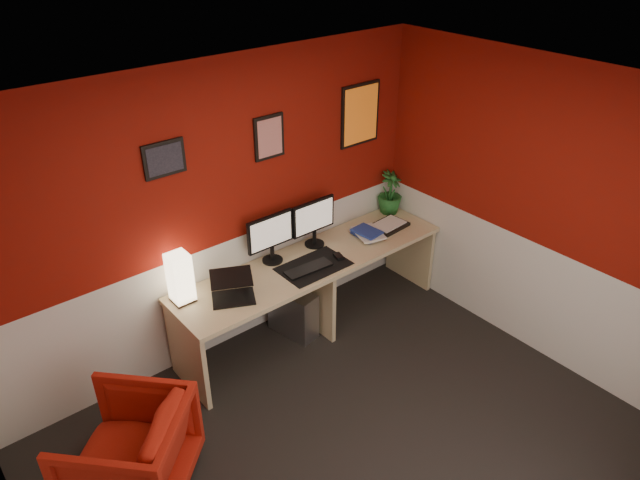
{
  "coord_description": "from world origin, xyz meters",
  "views": [
    {
      "loc": [
        -2.01,
        -1.96,
        3.44
      ],
      "look_at": [
        0.6,
        1.21,
        1.05
      ],
      "focal_mm": 32.77,
      "sensor_mm": 36.0,
      "label": 1
    }
  ],
  "objects": [
    {
      "name": "ceiling",
      "position": [
        0.0,
        0.0,
        2.5
      ],
      "size": [
        4.0,
        3.5,
        0.01
      ],
      "primitive_type": "cube",
      "color": "white",
      "rests_on": "ground"
    },
    {
      "name": "art_right",
      "position": [
        1.5,
        1.74,
        1.78
      ],
      "size": [
        0.44,
        0.02,
        0.56
      ],
      "primitive_type": "cube",
      "color": "orange",
      "rests_on": "wall_back"
    },
    {
      "name": "desk_mat",
      "position": [
        0.62,
        1.32,
        0.73
      ],
      "size": [
        0.6,
        0.38,
        0.01
      ],
      "primitive_type": "cube",
      "color": "black",
      "rests_on": "desk"
    },
    {
      "name": "wainscot_back",
      "position": [
        0.0,
        1.75,
        0.5
      ],
      "size": [
        4.0,
        0.01,
        1.0
      ],
      "primitive_type": "cube",
      "color": "silver",
      "rests_on": "ground"
    },
    {
      "name": "laptop",
      "position": [
        -0.16,
        1.35,
        0.84
      ],
      "size": [
        0.4,
        0.35,
        0.22
      ],
      "primitive_type": "cube",
      "rotation": [
        0.0,
        0.0,
        -0.47
      ],
      "color": "black",
      "rests_on": "desk"
    },
    {
      "name": "book_middle",
      "position": [
        1.22,
        1.42,
        0.77
      ],
      "size": [
        0.31,
        0.37,
        0.02
      ],
      "primitive_type": "imported",
      "rotation": [
        0.0,
        0.0,
        -0.3
      ],
      "color": "silver",
      "rests_on": "book_bottom"
    },
    {
      "name": "pc_tower",
      "position": [
        0.49,
        1.46,
        0.23
      ],
      "size": [
        0.28,
        0.48,
        0.45
      ],
      "primitive_type": "cube",
      "rotation": [
        0.0,
        0.0,
        0.19
      ],
      "color": "#99999E",
      "rests_on": "ground"
    },
    {
      "name": "zen_tray",
      "position": [
        1.62,
        1.4,
        0.74
      ],
      "size": [
        0.37,
        0.28,
        0.03
      ],
      "primitive_type": "cube",
      "rotation": [
        0.0,
        0.0,
        0.08
      ],
      "color": "black",
      "rests_on": "desk"
    },
    {
      "name": "wainscot_right",
      "position": [
        2.0,
        0.0,
        0.5
      ],
      "size": [
        0.01,
        3.5,
        1.0
      ],
      "primitive_type": "cube",
      "color": "silver",
      "rests_on": "ground"
    },
    {
      "name": "ground",
      "position": [
        0.0,
        0.0,
        0.0
      ],
      "size": [
        4.0,
        3.5,
        0.01
      ],
      "primitive_type": "cube",
      "color": "black",
      "rests_on": "ground"
    },
    {
      "name": "shoji_lamp",
      "position": [
        -0.48,
        1.58,
        0.93
      ],
      "size": [
        0.16,
        0.16,
        0.4
      ],
      "primitive_type": "cube",
      "color": "#FFE5B2",
      "rests_on": "desk"
    },
    {
      "name": "keyboard",
      "position": [
        0.55,
        1.3,
        0.74
      ],
      "size": [
        0.43,
        0.17,
        0.02
      ],
      "primitive_type": "cube",
      "rotation": [
        0.0,
        0.0,
        -0.07
      ],
      "color": "black",
      "rests_on": "desk_mat"
    },
    {
      "name": "art_center",
      "position": [
        0.51,
        1.74,
        1.8
      ],
      "size": [
        0.28,
        0.02,
        0.36
      ],
      "primitive_type": "cube",
      "color": "red",
      "rests_on": "wall_back"
    },
    {
      "name": "wall_right",
      "position": [
        2.0,
        0.0,
        1.25
      ],
      "size": [
        0.01,
        3.5,
        2.5
      ],
      "primitive_type": "cube",
      "color": "maroon",
      "rests_on": "ground"
    },
    {
      "name": "potted_plant",
      "position": [
        1.84,
        1.62,
        0.94
      ],
      "size": [
        0.29,
        0.29,
        0.43
      ],
      "primitive_type": "imported",
      "rotation": [
        0.0,
        0.0,
        0.22
      ],
      "color": "#19591E",
      "rests_on": "desk"
    },
    {
      "name": "monitor_left",
      "position": [
        0.4,
        1.61,
        1.02
      ],
      "size": [
        0.45,
        0.06,
        0.58
      ],
      "primitive_type": "cube",
      "color": "black",
      "rests_on": "desk"
    },
    {
      "name": "armchair",
      "position": [
        -1.32,
        0.83,
        0.34
      ],
      "size": [
        1.04,
        1.04,
        0.68
      ],
      "primitive_type": "imported",
      "rotation": [
        0.0,
        0.0,
        3.89
      ],
      "color": "#A31F11",
      "rests_on": "ground"
    },
    {
      "name": "mouse",
      "position": [
        0.87,
        1.28,
        0.75
      ],
      "size": [
        0.08,
        0.11,
        0.03
      ],
      "primitive_type": "cube",
      "rotation": [
        0.0,
        0.0,
        -0.24
      ],
      "color": "black",
      "rests_on": "desk_mat"
    },
    {
      "name": "book_top",
      "position": [
        1.22,
        1.38,
        0.79
      ],
      "size": [
        0.21,
        0.27,
        0.02
      ],
      "primitive_type": "imported",
      "rotation": [
        0.0,
        0.0,
        0.09
      ],
      "color": "#213B9B",
      "rests_on": "book_middle"
    },
    {
      "name": "book_bottom",
      "position": [
        1.23,
        1.41,
        0.74
      ],
      "size": [
        0.21,
        0.27,
        0.02
      ],
      "primitive_type": "imported",
      "rotation": [
        0.0,
        0.0,
        -0.04
      ],
      "color": "#213B9B",
      "rests_on": "desk"
    },
    {
      "name": "wall_back",
      "position": [
        0.0,
        1.75,
        1.25
      ],
      "size": [
        4.0,
        0.01,
        2.5
      ],
      "primitive_type": "cube",
      "color": "maroon",
      "rests_on": "ground"
    },
    {
      "name": "desk",
      "position": [
        0.68,
        1.41,
        0.36
      ],
      "size": [
        2.6,
        0.65,
        0.73
      ],
      "primitive_type": "cube",
      "color": "tan",
      "rests_on": "ground"
    },
    {
      "name": "monitor_right",
      "position": [
        0.86,
        1.6,
        1.02
      ],
      "size": [
        0.45,
        0.06,
        0.58
      ],
      "primitive_type": "cube",
      "color": "black",
      "rests_on": "desk"
    },
    {
      "name": "art_left",
      "position": [
        -0.4,
        1.74,
        1.85
      ],
      "size": [
        0.32,
        0.02,
        0.26
      ],
      "primitive_type": "cube",
      "color": "black",
      "rests_on": "wall_back"
    }
  ]
}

